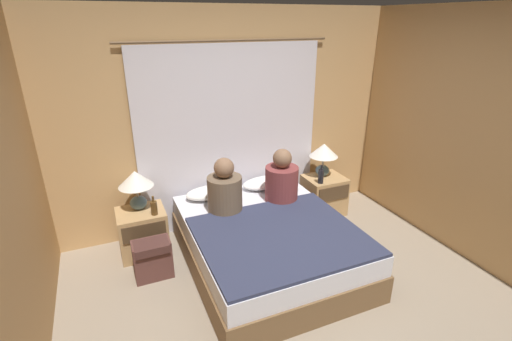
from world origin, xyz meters
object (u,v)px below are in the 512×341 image
(person_right_in_bed, at_px, (282,180))
(beer_bottle_on_right_stand, at_px, (321,176))
(nightstand_left, at_px, (143,232))
(pillow_left, at_px, (212,192))
(person_left_in_bed, at_px, (225,190))
(beer_bottle_on_left_stand, at_px, (154,208))
(bed, at_px, (267,244))
(lamp_left, at_px, (136,183))
(backpack_on_floor, at_px, (152,257))
(pillow_right, at_px, (266,183))
(nightstand_right, at_px, (324,195))
(lamp_right, at_px, (324,154))

(person_right_in_bed, xyz_separation_m, beer_bottle_on_right_stand, (0.63, 0.19, -0.13))
(nightstand_left, distance_m, pillow_left, 0.85)
(person_left_in_bed, bearing_deg, beer_bottle_on_left_stand, 164.46)
(bed, height_order, person_left_in_bed, person_left_in_bed)
(lamp_left, distance_m, backpack_on_floor, 0.78)
(nightstand_left, bearing_deg, pillow_right, 2.01)
(pillow_left, bearing_deg, person_left_in_bed, -84.48)
(bed, distance_m, pillow_right, 0.89)
(pillow_right, bearing_deg, backpack_on_floor, -160.29)
(bed, xyz_separation_m, lamp_left, (-1.13, 0.78, 0.55))
(beer_bottle_on_right_stand, bearing_deg, nightstand_right, 39.81)
(nightstand_right, height_order, lamp_right, lamp_right)
(person_right_in_bed, height_order, beer_bottle_on_left_stand, person_right_in_bed)
(lamp_right, height_order, pillow_left, lamp_right)
(bed, relative_size, lamp_left, 4.51)
(nightstand_right, bearing_deg, pillow_left, 177.99)
(nightstand_left, relative_size, lamp_right, 1.16)
(nightstand_left, height_order, backpack_on_floor, nightstand_left)
(pillow_right, bearing_deg, person_left_in_bed, -150.22)
(nightstand_left, bearing_deg, nightstand_right, 0.00)
(pillow_left, xyz_separation_m, backpack_on_floor, (-0.77, -0.52, -0.32))
(pillow_left, xyz_separation_m, person_left_in_bed, (0.04, -0.37, 0.18))
(beer_bottle_on_left_stand, bearing_deg, lamp_left, 124.30)
(pillow_left, distance_m, pillow_right, 0.68)
(nightstand_right, xyz_separation_m, lamp_left, (-2.26, 0.07, 0.54))
(bed, distance_m, pillow_left, 0.89)
(nightstand_right, height_order, beer_bottle_on_right_stand, beer_bottle_on_right_stand)
(lamp_left, distance_m, beer_bottle_on_left_stand, 0.32)
(person_left_in_bed, bearing_deg, beer_bottle_on_right_stand, 8.56)
(nightstand_right, xyz_separation_m, pillow_right, (-0.79, 0.05, 0.29))
(nightstand_left, relative_size, nightstand_right, 1.00)
(lamp_right, relative_size, pillow_right, 0.72)
(lamp_right, height_order, pillow_right, lamp_right)
(bed, xyz_separation_m, beer_bottle_on_left_stand, (-1.00, 0.59, 0.33))
(person_right_in_bed, relative_size, beer_bottle_on_right_stand, 2.54)
(pillow_left, xyz_separation_m, beer_bottle_on_left_stand, (-0.66, -0.17, 0.03))
(nightstand_right, bearing_deg, person_left_in_bed, -167.60)
(nightstand_right, bearing_deg, lamp_left, 178.22)
(pillow_right, distance_m, beer_bottle_on_left_stand, 1.35)
(pillow_right, height_order, beer_bottle_on_right_stand, beer_bottle_on_right_stand)
(pillow_right, bearing_deg, pillow_left, 180.00)
(bed, relative_size, nightstand_right, 3.89)
(backpack_on_floor, bearing_deg, pillow_left, 34.01)
(bed, xyz_separation_m, beer_bottle_on_right_stand, (0.99, 0.59, 0.35))
(nightstand_right, relative_size, backpack_on_floor, 1.26)
(lamp_left, bearing_deg, pillow_left, -1.35)
(pillow_left, distance_m, person_right_in_bed, 0.80)
(bed, xyz_separation_m, pillow_left, (-0.34, 0.76, 0.30))
(beer_bottle_on_right_stand, relative_size, backpack_on_floor, 0.60)
(lamp_left, distance_m, beer_bottle_on_right_stand, 2.14)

